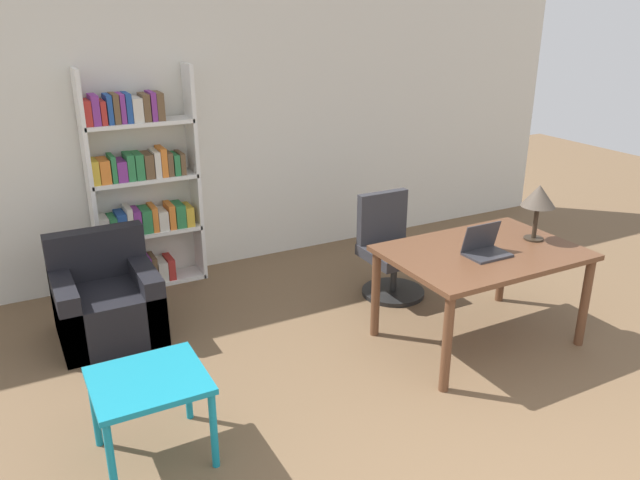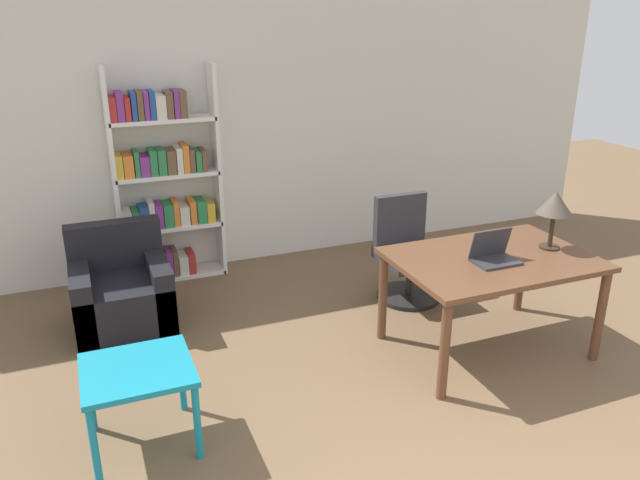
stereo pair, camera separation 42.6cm
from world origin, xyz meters
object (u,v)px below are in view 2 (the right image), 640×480
(table_lamp, at_px, (555,205))
(armchair, at_px, (122,294))
(desk, at_px, (492,269))
(laptop, at_px, (494,255))
(bookshelf, at_px, (163,188))
(side_table_blue, at_px, (138,379))
(office_chair, at_px, (407,254))

(table_lamp, relative_size, armchair, 0.55)
(desk, distance_m, table_lamp, 0.68)
(laptop, xyz_separation_m, armchair, (-2.53, 1.54, -0.54))
(desk, xyz_separation_m, armchair, (-2.58, 1.47, -0.40))
(table_lamp, relative_size, bookshelf, 0.22)
(side_table_blue, bearing_deg, armchair, 88.62)
(armchair, distance_m, bookshelf, 1.17)
(table_lamp, height_order, side_table_blue, table_lamp)
(laptop, height_order, armchair, laptop)
(office_chair, bearing_deg, desk, -84.18)
(desk, relative_size, table_lamp, 3.26)
(office_chair, distance_m, side_table_blue, 2.81)
(table_lamp, xyz_separation_m, armchair, (-3.10, 1.47, -0.84))
(laptop, bearing_deg, desk, 52.02)
(laptop, distance_m, side_table_blue, 2.60)
(office_chair, relative_size, side_table_blue, 1.45)
(table_lamp, height_order, bookshelf, bookshelf)
(office_chair, height_order, armchair, office_chair)
(table_lamp, bearing_deg, bookshelf, 138.13)
(side_table_blue, bearing_deg, laptop, 2.34)
(bookshelf, bearing_deg, side_table_blue, -102.73)
(office_chair, xyz_separation_m, armchair, (-2.47, 0.39, -0.13))
(desk, distance_m, side_table_blue, 2.64)
(desk, distance_m, armchair, 3.00)
(laptop, height_order, side_table_blue, laptop)
(side_table_blue, relative_size, bookshelf, 0.31)
(laptop, bearing_deg, bookshelf, 130.24)
(desk, relative_size, bookshelf, 0.72)
(table_lamp, bearing_deg, desk, 179.32)
(armchair, bearing_deg, desk, -29.59)
(desk, bearing_deg, bookshelf, 131.83)
(desk, height_order, armchair, armchair)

